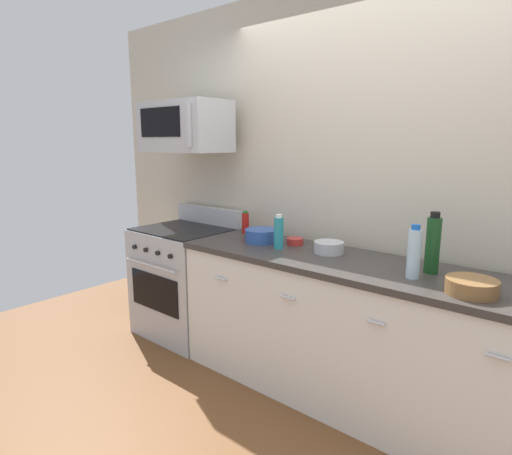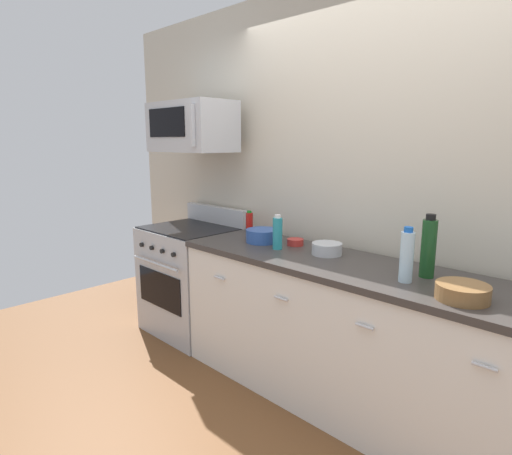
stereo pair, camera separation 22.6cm
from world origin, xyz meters
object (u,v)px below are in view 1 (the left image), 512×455
bottle_hot_sauce_red (245,223)px  bottle_wine_green (433,244)px  bowl_blue_mixing (261,235)px  bottle_water_clear (414,253)px  microwave (185,127)px  range_oven (186,280)px  bowl_steel_prep (329,247)px  bowl_wooden_salad (472,286)px  bottle_dish_soap (279,232)px  bowl_red_small (295,241)px

bottle_hot_sauce_red → bottle_wine_green: bottle_wine_green is taller
bowl_blue_mixing → bottle_water_clear: bearing=-6.4°
microwave → bottle_hot_sauce_red: bearing=16.9°
range_oven → bottle_water_clear: bearing=-2.5°
range_oven → bowl_steel_prep: 1.43m
bowl_wooden_salad → range_oven: bearing=176.2°
microwave → bowl_wooden_salad: 2.39m
microwave → bowl_blue_mixing: 1.12m
bottle_water_clear → bottle_dish_soap: 0.93m
bottle_wine_green → bottle_water_clear: size_ratio=1.18×
microwave → bowl_blue_mixing: (0.80, 0.00, -0.78)m
microwave → bottle_water_clear: bearing=-3.8°
bottle_dish_soap → bowl_steel_prep: size_ratio=1.21×
range_oven → microwave: (0.00, 0.04, 1.28)m
bottle_hot_sauce_red → bowl_steel_prep: 0.83m
range_oven → bottle_water_clear: bottle_water_clear is taller
bottle_wine_green → bowl_blue_mixing: 1.20m
bowl_red_small → bottle_water_clear: bearing=-13.7°
range_oven → bottle_wine_green: bottle_wine_green is taller
microwave → bowl_red_small: bearing=5.1°
bowl_blue_mixing → bowl_wooden_salad: bearing=-7.6°
bottle_hot_sauce_red → bowl_wooden_salad: (1.74, -0.35, -0.04)m
bottle_hot_sauce_red → range_oven: bearing=-158.7°
bowl_wooden_salad → bowl_blue_mixing: bowl_blue_mixing is taller
bottle_hot_sauce_red → bottle_wine_green: bearing=-4.9°
bowl_wooden_salad → bowl_steel_prep: bearing=165.7°
microwave → bowl_red_small: (1.03, 0.09, -0.81)m
bottle_dish_soap → bowl_wooden_salad: bottle_dish_soap is taller
bowl_red_small → microwave: bearing=-174.9°
bottle_hot_sauce_red → bottle_dish_soap: bottle_dish_soap is taller
bottle_water_clear → bowl_blue_mixing: size_ratio=1.23×
range_oven → bowl_wooden_salad: range_oven is taller
bottle_dish_soap → bowl_blue_mixing: bottle_dish_soap is taller
bottle_wine_green → bowl_steel_prep: size_ratio=1.76×
microwave → bottle_dish_soap: (1.02, -0.08, -0.72)m
range_oven → bowl_wooden_salad: size_ratio=4.49×
bottle_water_clear → bottle_wine_green: bearing=74.2°
range_oven → bottle_wine_green: 2.08m
bottle_hot_sauce_red → bottle_water_clear: size_ratio=0.62×
microwave → range_oven: bearing=-90.3°
range_oven → bottle_water_clear: (1.95, -0.08, 0.59)m
bottle_hot_sauce_red → bowl_red_small: bearing=-6.8°
bottle_wine_green → bowl_steel_prep: bearing=178.9°
bottle_wine_green → bottle_dish_soap: bearing=-173.9°
bottle_wine_green → bowl_steel_prep: 0.67m
bottle_wine_green → bottle_dish_soap: 0.98m
bottle_water_clear → bowl_blue_mixing: (-1.15, 0.13, -0.09)m
bottle_water_clear → bowl_blue_mixing: bottle_water_clear is taller
bowl_blue_mixing → range_oven: bearing=-176.8°
bowl_steel_prep → bowl_wooden_salad: bearing=-14.3°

